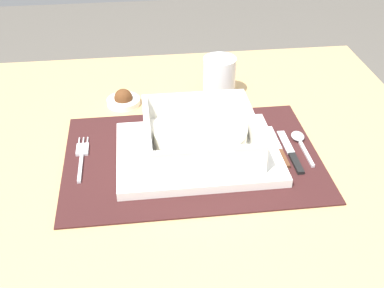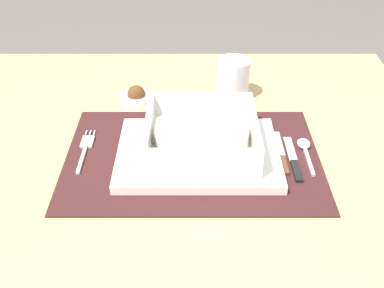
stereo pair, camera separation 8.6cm
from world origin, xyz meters
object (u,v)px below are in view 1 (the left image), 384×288
at_px(fork, 82,155).
at_px(drinking_glass, 219,79).
at_px(spoon, 299,140).
at_px(butter_knife, 292,154).
at_px(porridge_bowl, 200,135).
at_px(dining_table, 177,181).
at_px(condiment_saucer, 123,100).
at_px(bread_knife, 278,149).

bearing_deg(fork, drinking_glass, 33.35).
relative_size(spoon, butter_knife, 0.81).
bearing_deg(spoon, butter_knife, -125.16).
bearing_deg(porridge_bowl, dining_table, 131.50).
bearing_deg(condiment_saucer, bread_knife, -36.96).
height_order(fork, drinking_glass, drinking_glass).
distance_m(fork, drinking_glass, 0.35).
xyz_separation_m(butter_knife, bread_knife, (-0.02, 0.02, 0.00)).
relative_size(spoon, bread_knife, 0.82).
distance_m(dining_table, bread_knife, 0.22).
relative_size(dining_table, spoon, 9.16).
bearing_deg(dining_table, porridge_bowl, -48.50).
xyz_separation_m(dining_table, butter_knife, (0.20, -0.07, 0.10)).
height_order(butter_knife, condiment_saucer, condiment_saucer).
distance_m(spoon, butter_knife, 0.05).
distance_m(spoon, condiment_saucer, 0.37).
xyz_separation_m(bread_knife, drinking_glass, (-0.07, 0.22, 0.03)).
height_order(porridge_bowl, spoon, porridge_bowl).
height_order(drinking_glass, condiment_saucer, drinking_glass).
xyz_separation_m(fork, drinking_glass, (0.28, 0.20, 0.04)).
xyz_separation_m(butter_knife, condiment_saucer, (-0.30, 0.23, 0.00)).
bearing_deg(porridge_bowl, condiment_saucer, 124.14).
relative_size(butter_knife, drinking_glass, 1.50).
relative_size(porridge_bowl, drinking_glass, 2.21).
height_order(spoon, condiment_saucer, condiment_saucer).
bearing_deg(drinking_glass, butter_knife, -69.14).
bearing_deg(drinking_glass, condiment_saucer, -176.58).
height_order(porridge_bowl, fork, porridge_bowl).
distance_m(dining_table, spoon, 0.25).
bearing_deg(spoon, porridge_bowl, -178.31).
xyz_separation_m(fork, bread_knife, (0.35, -0.02, 0.00)).
distance_m(dining_table, fork, 0.20).
bearing_deg(spoon, condiment_saucer, 148.10).
distance_m(fork, bread_knife, 0.36).
distance_m(fork, spoon, 0.40).
distance_m(porridge_bowl, fork, 0.21).
xyz_separation_m(drinking_glass, condiment_saucer, (-0.21, -0.01, -0.03)).
relative_size(porridge_bowl, bread_knife, 1.49).
bearing_deg(drinking_glass, fork, -145.06).
distance_m(drinking_glass, condiment_saucer, 0.21).
bearing_deg(dining_table, condiment_saucer, 121.77).
relative_size(dining_table, butter_knife, 7.46).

